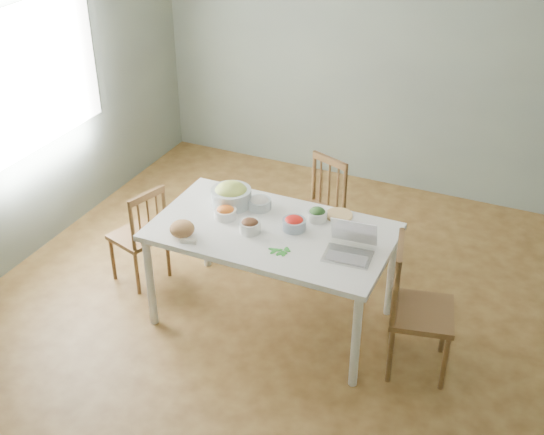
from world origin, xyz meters
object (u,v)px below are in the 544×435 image
at_px(chair_far, 315,212).
at_px(bowl_squash, 231,194).
at_px(chair_right, 422,310).
at_px(dining_table, 272,275).
at_px(laptop, 349,244).
at_px(chair_left, 138,233).
at_px(bread_boule, 182,229).

bearing_deg(chair_far, bowl_squash, -99.36).
height_order(chair_far, chair_right, chair_right).
xyz_separation_m(dining_table, laptop, (0.61, -0.11, 0.51)).
relative_size(chair_left, laptop, 2.71).
bearing_deg(bowl_squash, dining_table, -24.88).
relative_size(dining_table, bread_boule, 9.73).
distance_m(bowl_squash, laptop, 1.08).
bearing_deg(dining_table, chair_left, 178.21).
relative_size(dining_table, chair_right, 1.71).
distance_m(dining_table, bread_boule, 0.78).
bearing_deg(chair_right, bread_boule, 86.41).
relative_size(chair_right, bread_boule, 5.68).
height_order(chair_left, laptop, laptop).
bearing_deg(chair_right, chair_far, 37.38).
xyz_separation_m(chair_far, laptop, (0.62, -1.01, 0.46)).
height_order(chair_left, bread_boule, bread_boule).
relative_size(bread_boule, laptop, 0.55).
bearing_deg(chair_left, laptop, 102.03).
relative_size(chair_right, laptop, 3.13).
relative_size(chair_right, bowl_squash, 3.28).
height_order(bread_boule, laptop, laptop).
bearing_deg(laptop, chair_far, 116.86).
bearing_deg(bread_boule, chair_left, 150.90).
bearing_deg(chair_far, bread_boule, -92.06).
relative_size(dining_table, bowl_squash, 5.63).
height_order(chair_left, chair_right, chair_right).
height_order(dining_table, chair_right, chair_right).
xyz_separation_m(bread_boule, laptop, (1.15, 0.23, 0.05)).
xyz_separation_m(chair_left, chair_right, (2.34, -0.10, 0.07)).
bearing_deg(chair_right, dining_table, 74.02).
bearing_deg(laptop, bowl_squash, 158.74).
xyz_separation_m(chair_left, bowl_squash, (0.78, 0.16, 0.46)).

